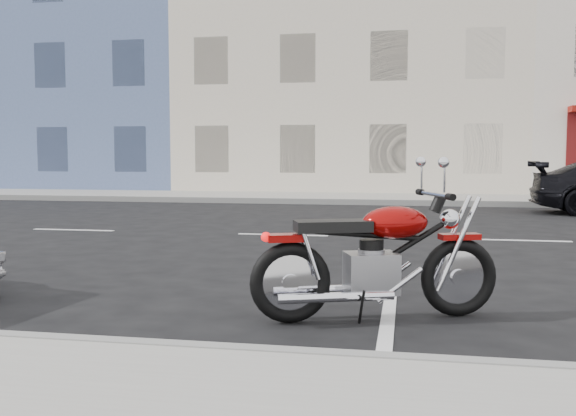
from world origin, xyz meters
name	(u,v)px	position (x,y,z in m)	size (l,w,h in m)	color
ground	(398,238)	(0.00, 0.00, 0.00)	(120.00, 120.00, 0.00)	black
sidewalk_far	(242,197)	(-5.00, 8.70, 0.07)	(80.00, 3.40, 0.15)	gray
curb_far	(228,200)	(-5.00, 7.00, 0.08)	(80.00, 0.12, 0.16)	gray
bldg_blue	(91,41)	(-14.00, 16.30, 6.50)	(12.00, 12.00, 13.00)	#516595
bldg_cream	(357,50)	(-2.00, 16.30, 5.75)	(12.00, 12.00, 11.50)	beige
motorcycle	(462,260)	(0.63, -5.27, 0.50)	(2.09, 0.99, 1.09)	black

